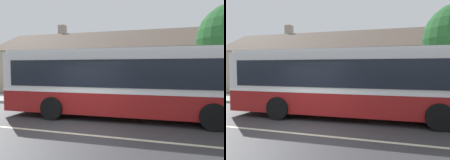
# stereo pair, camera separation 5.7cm
# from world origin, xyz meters

# --- Properties ---
(ground_plane) EXTENTS (300.00, 300.00, 0.00)m
(ground_plane) POSITION_xyz_m (0.00, 0.00, 0.00)
(ground_plane) COLOR #38383A
(sidewalk_far) EXTENTS (60.00, 3.00, 0.15)m
(sidewalk_far) POSITION_xyz_m (0.00, 6.00, 0.07)
(sidewalk_far) COLOR #ADAAA3
(sidewalk_far) RESTS_ON ground
(lane_divider_stripe) EXTENTS (60.00, 0.16, 0.01)m
(lane_divider_stripe) POSITION_xyz_m (0.00, 0.00, 0.00)
(lane_divider_stripe) COLOR beige
(lane_divider_stripe) RESTS_ON ground
(community_building) EXTENTS (20.98, 8.66, 6.77)m
(community_building) POSITION_xyz_m (-2.86, 13.56, 1.99)
(community_building) COLOR tan
(community_building) RESTS_ON ground
(transit_bus) EXTENTS (11.24, 3.00, 3.07)m
(transit_bus) POSITION_xyz_m (1.27, 2.90, 1.65)
(transit_bus) COLOR maroon
(transit_bus) RESTS_ON ground
(bench_by_building) EXTENTS (1.82, 0.51, 0.94)m
(bench_by_building) POSITION_xyz_m (-4.84, 5.79, 0.58)
(bench_by_building) COLOR #4C4C4C
(bench_by_building) RESTS_ON sidewalk_far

